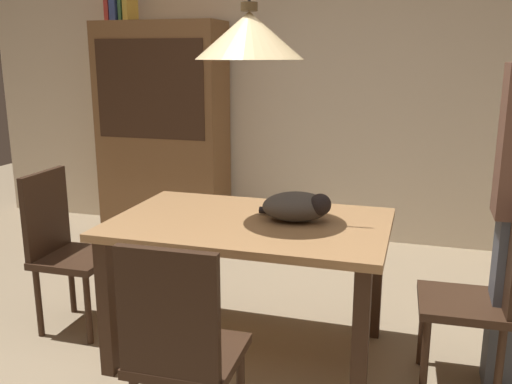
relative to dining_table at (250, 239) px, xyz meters
name	(u,v)px	position (x,y,z in m)	size (l,w,h in m)	color
back_wall	(321,70)	(-0.04, 2.16, 0.80)	(6.40, 0.10, 2.90)	beige
dining_table	(250,239)	(0.00, 0.00, 0.00)	(1.40, 0.90, 0.75)	#A87A4C
chair_left_side	(64,244)	(-1.13, 0.00, -0.14)	(0.40, 0.40, 0.93)	#382316
chair_right_side	(481,289)	(1.13, 0.00, -0.14)	(0.42, 0.42, 0.93)	#382316
chair_near_front	(181,346)	(0.00, -0.88, -0.14)	(0.41, 0.41, 0.93)	#382316
cat_sleeping	(298,206)	(0.24, 0.06, 0.18)	(0.40, 0.30, 0.16)	#4C4742
pendant_lamp	(249,35)	(0.00, 0.00, 1.01)	(0.52, 0.52, 1.30)	beige
hutch_bookcase	(163,135)	(-1.37, 1.83, 0.24)	(1.12, 0.45, 1.85)	brown
book_red_tall	(112,5)	(-1.80, 1.83, 1.34)	(0.04, 0.22, 0.28)	#B73833
book_blue_wide	(119,7)	(-1.74, 1.83, 1.32)	(0.06, 0.24, 0.24)	#384C93
book_green_slim	(125,6)	(-1.68, 1.83, 1.33)	(0.03, 0.20, 0.26)	#427A4C
book_yellow_short	(130,10)	(-1.63, 1.83, 1.29)	(0.04, 0.20, 0.18)	gold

